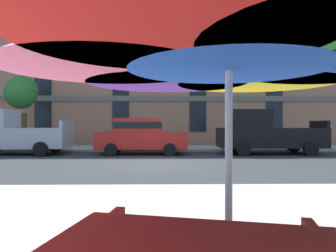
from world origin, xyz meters
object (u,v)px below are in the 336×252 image
pickup_silver (11,134)px  street_tree_left (22,92)px  patio_umbrella (229,41)px  sedan_red (141,135)px  pickup_black (265,133)px

pickup_silver → street_tree_left: bearing=104.8°
street_tree_left → patio_umbrella: bearing=-60.7°
patio_umbrella → pickup_silver: bearing=122.0°
street_tree_left → patio_umbrella: size_ratio=1.19×
pickup_silver → sedan_red: bearing=-0.0°
pickup_black → street_tree_left: size_ratio=1.18×
pickup_silver → patio_umbrella: patio_umbrella is taller
pickup_silver → patio_umbrella: size_ratio=1.41×
street_tree_left → sedan_red: bearing=-21.0°
sedan_red → patio_umbrella: size_ratio=1.21×
pickup_silver → patio_umbrella: bearing=-58.0°
pickup_silver → patio_umbrella: 15.02m
sedan_red → pickup_silver: bearing=180.0°
sedan_red → patio_umbrella: patio_umbrella is taller
sedan_red → patio_umbrella: (1.60, -12.70, 1.20)m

